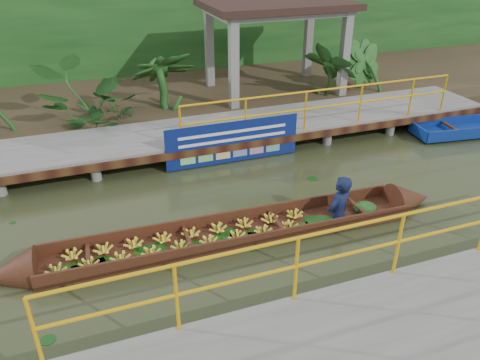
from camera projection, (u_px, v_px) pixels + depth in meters
name	position (u px, v px, depth m)	size (l,w,h in m)	color
ground	(262.00, 215.00, 9.43)	(80.00, 80.00, 0.00)	#2D3319
land_strip	(176.00, 95.00, 15.54)	(30.00, 8.00, 0.45)	#37291B
far_dock	(212.00, 132.00, 12.05)	(16.00, 2.06, 1.66)	slate
near_dock	(455.00, 343.00, 6.11)	(18.00, 2.40, 1.73)	slate
pavilion	(276.00, 14.00, 14.23)	(4.40, 3.00, 3.00)	slate
foliage_backdrop	(157.00, 27.00, 16.77)	(30.00, 0.80, 4.00)	#133D14
vendor_boat	(254.00, 223.00, 8.69)	(8.58, 1.15, 2.09)	#381B0F
blue_banner	(233.00, 142.00, 11.30)	(3.35, 0.04, 1.05)	navy
tropical_plants	(160.00, 80.00, 12.88)	(14.56, 1.56, 1.95)	#133D14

